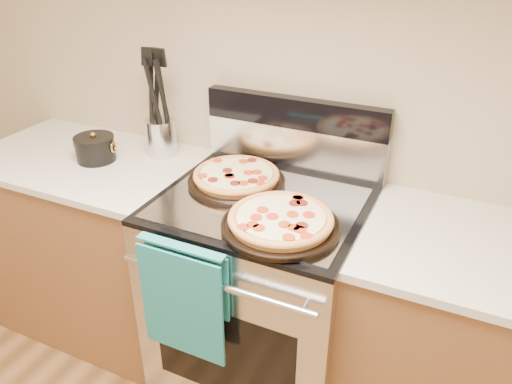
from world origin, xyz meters
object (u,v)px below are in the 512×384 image
at_px(pepperoni_pizza_back, 236,177).
at_px(utensil_crock, 161,137).
at_px(pepperoni_pizza_front, 281,221).
at_px(saucepan, 95,149).
at_px(range_body, 262,299).

bearing_deg(pepperoni_pizza_back, utensil_crock, 162.55).
xyz_separation_m(pepperoni_pizza_back, pepperoni_pizza_front, (0.28, -0.23, 0.00)).
bearing_deg(saucepan, utensil_crock, 38.34).
height_order(pepperoni_pizza_front, saucepan, saucepan).
relative_size(range_body, utensil_crock, 5.56).
bearing_deg(pepperoni_pizza_front, range_body, 130.82).
height_order(pepperoni_pizza_back, saucepan, saucepan).
height_order(pepperoni_pizza_back, utensil_crock, utensil_crock).
distance_m(utensil_crock, saucepan, 0.29).
distance_m(range_body, utensil_crock, 0.83).
xyz_separation_m(range_body, pepperoni_pizza_front, (0.14, -0.16, 0.50)).
bearing_deg(utensil_crock, range_body, -19.60).
distance_m(pepperoni_pizza_back, utensil_crock, 0.47).
height_order(range_body, pepperoni_pizza_front, pepperoni_pizza_front).
xyz_separation_m(range_body, utensil_crock, (-0.59, 0.21, 0.54)).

